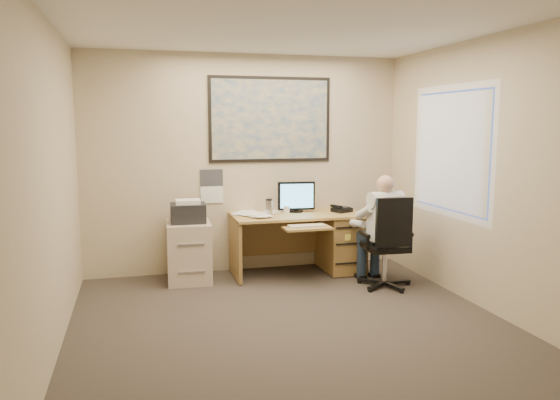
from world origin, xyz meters
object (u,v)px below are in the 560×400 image
object	(u,v)px
filing_cabinet	(189,246)
office_chair	(387,261)
person	(384,231)
desk	(322,237)

from	to	relation	value
filing_cabinet	office_chair	world-z (taller)	office_chair
filing_cabinet	office_chair	size ratio (longest dim) A/B	0.92
office_chair	person	size ratio (longest dim) A/B	0.83
desk	office_chair	world-z (taller)	desk
desk	person	world-z (taller)	person
office_chair	desk	bearing A→B (deg)	122.68
desk	filing_cabinet	distance (m)	1.66
filing_cabinet	person	size ratio (longest dim) A/B	0.76
filing_cabinet	person	world-z (taller)	person
person	office_chair	bearing A→B (deg)	-94.67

